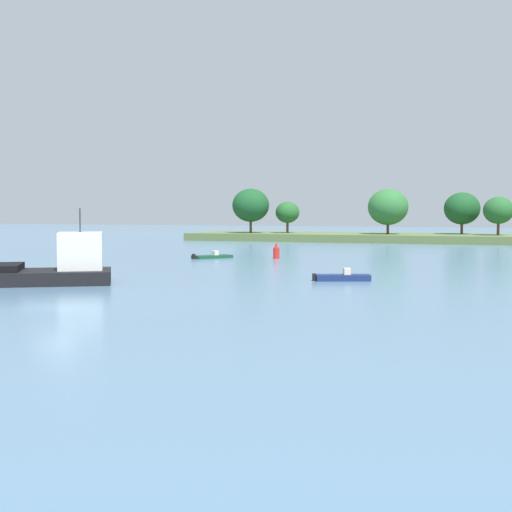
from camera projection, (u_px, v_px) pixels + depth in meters
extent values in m
plane|color=slate|center=(55.00, 307.00, 42.80)|extent=(400.00, 400.00, 0.00)
cube|color=#566B3D|center=(477.00, 239.00, 124.74)|extent=(98.17, 17.02, 1.30)
cylinder|color=#513823|center=(251.00, 226.00, 134.37)|extent=(0.44, 0.44, 2.29)
ellipsoid|color=#194C23|center=(251.00, 205.00, 134.14)|extent=(6.52, 6.52, 5.87)
cylinder|color=#513823|center=(287.00, 227.00, 134.21)|extent=(0.44, 0.44, 1.97)
ellipsoid|color=#235B28|center=(287.00, 212.00, 134.05)|extent=(4.21, 4.21, 3.79)
cylinder|color=#513823|center=(388.00, 229.00, 127.70)|extent=(0.44, 0.44, 1.88)
ellipsoid|color=#2D6B33|center=(388.00, 207.00, 127.47)|extent=(6.74, 6.74, 6.07)
cylinder|color=#513823|center=(462.00, 228.00, 127.74)|extent=(0.44, 0.44, 1.93)
ellipsoid|color=#194C23|center=(462.00, 208.00, 127.53)|extent=(6.00, 6.00, 5.40)
cylinder|color=#513823|center=(498.00, 229.00, 122.04)|extent=(0.44, 0.44, 2.08)
ellipsoid|color=#235B28|center=(499.00, 210.00, 121.86)|extent=(4.84, 4.84, 4.36)
cube|color=white|center=(80.00, 251.00, 56.71)|extent=(4.26, 4.18, 2.80)
cylinder|color=#333338|center=(80.00, 220.00, 56.57)|extent=(0.12, 0.12, 1.80)
cube|color=navy|center=(343.00, 278.00, 58.63)|extent=(4.41, 2.87, 0.48)
cube|color=beige|center=(347.00, 271.00, 58.61)|extent=(0.73, 0.86, 0.50)
cube|color=black|center=(314.00, 277.00, 58.57)|extent=(0.38, 0.40, 0.56)
cube|color=#19472D|center=(212.00, 257.00, 85.46)|extent=(4.08, 4.69, 0.35)
cube|color=white|center=(215.00, 253.00, 85.62)|extent=(1.02, 0.93, 0.50)
cube|color=black|center=(194.00, 256.00, 84.10)|extent=(0.42, 0.41, 0.56)
cylinder|color=red|center=(276.00, 253.00, 84.69)|extent=(0.70, 0.70, 1.20)
cone|color=red|center=(276.00, 245.00, 84.63)|extent=(0.49, 0.49, 0.70)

